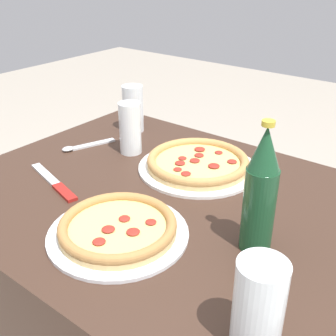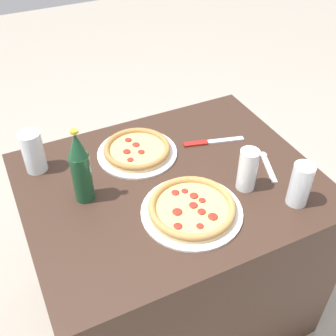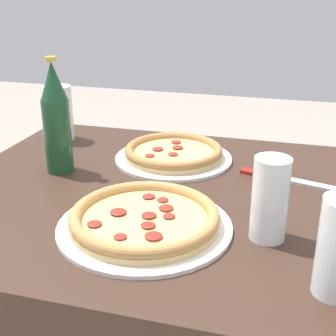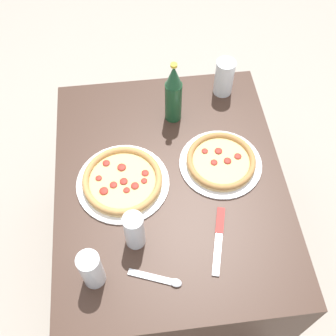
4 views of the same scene
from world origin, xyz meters
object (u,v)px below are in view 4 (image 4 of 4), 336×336
(knife, at_px, (219,237))
(spoon, at_px, (161,279))
(pizza_salami, at_px, (221,161))
(glass_cola, at_px, (92,270))
(glass_mango_juice, at_px, (134,231))
(beer_bottle, at_px, (173,94))
(pizza_veggie, at_px, (123,181))
(glass_lemonade, at_px, (224,78))

(knife, distance_m, spoon, 0.23)
(pizza_salami, distance_m, knife, 0.28)
(pizza_salami, height_order, glass_cola, glass_cola)
(knife, height_order, spoon, spoon)
(glass_mango_juice, xyz_separation_m, beer_bottle, (-0.50, 0.18, 0.06))
(pizza_salami, bearing_deg, knife, -11.88)
(pizza_veggie, bearing_deg, glass_lemonade, 132.56)
(glass_cola, height_order, knife, glass_cola)
(pizza_veggie, distance_m, glass_mango_juice, 0.23)
(glass_lemonade, height_order, spoon, glass_lemonade)
(pizza_veggie, relative_size, beer_bottle, 1.20)
(glass_mango_juice, bearing_deg, spoon, 25.73)
(pizza_salami, distance_m, glass_mango_juice, 0.42)
(pizza_veggie, bearing_deg, beer_bottle, 143.04)
(pizza_veggie, height_order, glass_lemonade, glass_lemonade)
(knife, bearing_deg, glass_mango_juice, -94.62)
(glass_mango_juice, xyz_separation_m, glass_lemonade, (-0.61, 0.40, 0.00))
(pizza_veggie, distance_m, glass_cola, 0.35)
(glass_lemonade, distance_m, beer_bottle, 0.25)
(pizza_veggie, relative_size, glass_cola, 2.13)
(pizza_salami, xyz_separation_m, glass_cola, (0.36, -0.45, 0.05))
(spoon, bearing_deg, pizza_veggie, -165.19)
(glass_lemonade, distance_m, spoon, 0.82)
(glass_lemonade, xyz_separation_m, beer_bottle, (0.11, -0.21, 0.06))
(glass_cola, xyz_separation_m, glass_lemonade, (-0.71, 0.53, -0.00))
(glass_cola, relative_size, knife, 0.65)
(glass_cola, height_order, glass_mango_juice, same)
(pizza_salami, relative_size, beer_bottle, 1.10)
(glass_cola, bearing_deg, glass_mango_juice, 129.30)
(pizza_salami, relative_size, spoon, 1.79)
(knife, bearing_deg, pizza_veggie, -129.33)
(beer_bottle, bearing_deg, spoon, -10.44)
(glass_lemonade, bearing_deg, beer_bottle, -62.83)
(beer_bottle, distance_m, knife, 0.54)
(glass_mango_juice, relative_size, spoon, 0.91)
(glass_cola, relative_size, beer_bottle, 0.56)
(pizza_salami, relative_size, glass_lemonade, 1.93)
(beer_bottle, bearing_deg, knife, 8.89)
(glass_cola, bearing_deg, spoon, 81.70)
(glass_cola, distance_m, glass_mango_juice, 0.17)
(glass_mango_juice, height_order, knife, glass_mango_juice)
(glass_cola, distance_m, spoon, 0.21)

